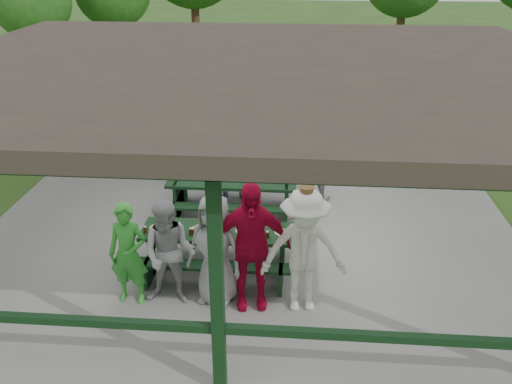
# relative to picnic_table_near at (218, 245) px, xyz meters

# --- Properties ---
(ground) EXTENTS (90.00, 90.00, 0.00)m
(ground) POSITION_rel_picnic_table_near_xyz_m (0.40, 1.20, -0.57)
(ground) COLOR #274F18
(ground) RESTS_ON ground
(concrete_slab) EXTENTS (10.00, 8.00, 0.10)m
(concrete_slab) POSITION_rel_picnic_table_near_xyz_m (0.40, 1.20, -0.52)
(concrete_slab) COLOR slate
(concrete_slab) RESTS_ON ground
(pavilion_structure) EXTENTS (10.60, 8.60, 3.24)m
(pavilion_structure) POSITION_rel_picnic_table_near_xyz_m (0.40, 1.20, 2.60)
(pavilion_structure) COLOR black
(pavilion_structure) RESTS_ON concrete_slab
(picnic_table_near) EXTENTS (2.47, 1.39, 0.75)m
(picnic_table_near) POSITION_rel_picnic_table_near_xyz_m (0.00, 0.00, 0.00)
(picnic_table_near) COLOR black
(picnic_table_near) RESTS_ON concrete_slab
(picnic_table_far) EXTENTS (2.51, 1.39, 0.75)m
(picnic_table_far) POSITION_rel_picnic_table_near_xyz_m (-0.01, 2.00, 0.00)
(picnic_table_far) COLOR black
(picnic_table_far) RESTS_ON concrete_slab
(table_setting) EXTENTS (2.31, 0.45, 0.10)m
(table_setting) POSITION_rel_picnic_table_near_xyz_m (-0.07, 0.03, 0.31)
(table_setting) COLOR white
(table_setting) RESTS_ON picnic_table_near
(contestant_green) EXTENTS (0.61, 0.42, 1.62)m
(contestant_green) POSITION_rel_picnic_table_near_xyz_m (-1.19, -0.92, 0.34)
(contestant_green) COLOR #2F8F2E
(contestant_green) RESTS_ON concrete_slab
(contestant_grey_left) EXTENTS (0.84, 0.67, 1.67)m
(contestant_grey_left) POSITION_rel_picnic_table_near_xyz_m (-0.57, -0.91, 0.37)
(contestant_grey_left) COLOR #959597
(contestant_grey_left) RESTS_ON concrete_slab
(contestant_grey_mid) EXTENTS (0.97, 0.77, 1.75)m
(contestant_grey_mid) POSITION_rel_picnic_table_near_xyz_m (0.09, -0.82, 0.40)
(contestant_grey_mid) COLOR gray
(contestant_grey_mid) RESTS_ON concrete_slab
(contestant_red) EXTENTS (1.23, 0.64, 2.01)m
(contestant_red) POSITION_rel_picnic_table_near_xyz_m (0.61, -0.87, 0.53)
(contestant_red) COLOR #9E0627
(contestant_red) RESTS_ON concrete_slab
(contestant_white_fedora) EXTENTS (1.30, 0.83, 1.97)m
(contestant_white_fedora) POSITION_rel_picnic_table_near_xyz_m (1.38, -0.90, 0.49)
(contestant_white_fedora) COLOR beige
(contestant_white_fedora) RESTS_ON concrete_slab
(spectator_lblue) EXTENTS (1.59, 0.70, 1.65)m
(spectator_lblue) POSITION_rel_picnic_table_near_xyz_m (-0.07, 2.90, 0.36)
(spectator_lblue) COLOR #8EB5DB
(spectator_lblue) RESTS_ON concrete_slab
(spectator_blue) EXTENTS (0.75, 0.54, 1.94)m
(spectator_blue) POSITION_rel_picnic_table_near_xyz_m (-1.41, 3.48, 0.50)
(spectator_blue) COLOR #3B5899
(spectator_blue) RESTS_ON concrete_slab
(spectator_grey) EXTENTS (0.83, 0.74, 1.43)m
(spectator_grey) POSITION_rel_picnic_table_near_xyz_m (1.64, 2.92, 0.25)
(spectator_grey) COLOR gray
(spectator_grey) RESTS_ON concrete_slab
(pickup_truck) EXTENTS (6.30, 3.68, 1.65)m
(pickup_truck) POSITION_rel_picnic_table_near_xyz_m (4.04, 10.34, 0.25)
(pickup_truck) COLOR silver
(pickup_truck) RESTS_ON ground
(farm_trailer) EXTENTS (3.65, 1.95, 1.27)m
(farm_trailer) POSITION_rel_picnic_table_near_xyz_m (-0.56, 9.03, 0.06)
(farm_trailer) COLOR navy
(farm_trailer) RESTS_ON ground
(tree_edge_left) EXTENTS (2.92, 2.92, 4.56)m
(tree_edge_left) POSITION_rel_picnic_table_near_xyz_m (-8.72, 12.71, 2.51)
(tree_edge_left) COLOR #322014
(tree_edge_left) RESTS_ON ground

